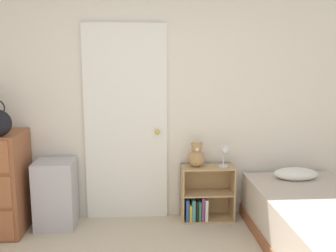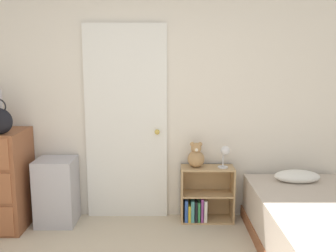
{
  "view_description": "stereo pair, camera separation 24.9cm",
  "coord_description": "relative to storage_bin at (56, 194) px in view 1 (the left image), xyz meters",
  "views": [
    {
      "loc": [
        0.15,
        -1.75,
        1.68
      ],
      "look_at": [
        0.39,
        1.94,
        1.05
      ],
      "focal_mm": 40.0,
      "sensor_mm": 36.0,
      "label": 1
    },
    {
      "loc": [
        0.4,
        -1.75,
        1.68
      ],
      "look_at": [
        0.39,
        1.94,
        1.05
      ],
      "focal_mm": 40.0,
      "sensor_mm": 36.0,
      "label": 2
    }
  ],
  "objects": [
    {
      "name": "wall_back",
      "position": [
        0.76,
        0.24,
        0.93
      ],
      "size": [
        10.0,
        0.06,
        2.55
      ],
      "color": "silver",
      "rests_on": "ground_plane"
    },
    {
      "name": "door_closed",
      "position": [
        0.72,
        0.19,
        0.69
      ],
      "size": [
        0.87,
        0.09,
        2.07
      ],
      "color": "white",
      "rests_on": "ground_plane"
    },
    {
      "name": "storage_bin",
      "position": [
        0.0,
        0.0,
        0.0
      ],
      "size": [
        0.4,
        0.38,
        0.69
      ],
      "color": "#ADADB7",
      "rests_on": "ground_plane"
    },
    {
      "name": "bookshelf",
      "position": [
        1.53,
        0.07,
        -0.11
      ],
      "size": [
        0.56,
        0.25,
        0.59
      ],
      "color": "tan",
      "rests_on": "ground_plane"
    },
    {
      "name": "teddy_bear",
      "position": [
        1.46,
        0.06,
        0.36
      ],
      "size": [
        0.18,
        0.18,
        0.27
      ],
      "color": "tan",
      "rests_on": "bookshelf"
    },
    {
      "name": "desk_lamp",
      "position": [
        1.75,
        0.03,
        0.41
      ],
      "size": [
        0.12,
        0.12,
        0.24
      ],
      "color": "silver",
      "rests_on": "bookshelf"
    },
    {
      "name": "bed",
      "position": [
        2.47,
        -0.76,
        -0.1
      ],
      "size": [
        1.02,
        1.92,
        0.59
      ],
      "color": "brown",
      "rests_on": "ground_plane"
    }
  ]
}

